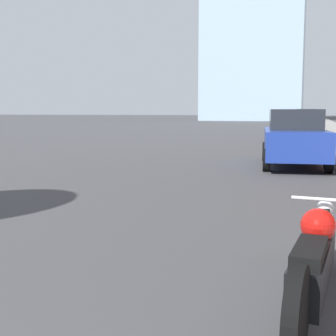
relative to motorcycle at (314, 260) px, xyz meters
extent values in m
cube|color=gray|center=(1.87, 35.04, -0.31)|extent=(2.47, 240.00, 0.15)
cylinder|color=black|center=(0.10, 0.93, -0.06)|extent=(0.17, 0.65, 0.65)
cylinder|color=black|center=(-0.11, -0.99, -0.06)|extent=(0.17, 0.65, 0.65)
cube|color=black|center=(0.00, -0.03, -0.04)|extent=(0.40, 1.49, 0.33)
sphere|color=red|center=(0.03, 0.26, 0.23)|extent=(0.30, 0.30, 0.30)
cube|color=black|center=(-0.04, -0.35, 0.17)|extent=(0.29, 0.69, 0.10)
sphere|color=silver|center=(0.10, 0.96, 0.25)|extent=(0.16, 0.16, 0.16)
cylinder|color=silver|center=(0.09, 0.82, 0.36)|extent=(0.62, 0.10, 0.04)
cube|color=#1E3899|center=(-0.50, 10.15, 0.31)|extent=(2.09, 4.43, 0.77)
cube|color=#23282D|center=(-0.50, 10.15, 0.98)|extent=(1.62, 2.19, 0.58)
cylinder|color=black|center=(-1.42, 11.39, -0.08)|extent=(0.26, 0.63, 0.61)
cylinder|color=black|center=(0.15, 11.55, -0.08)|extent=(0.26, 0.63, 0.61)
cylinder|color=black|center=(-1.16, 8.75, -0.08)|extent=(0.26, 0.63, 0.61)
cylinder|color=black|center=(0.42, 8.91, -0.08)|extent=(0.26, 0.63, 0.61)
cube|color=black|center=(-0.50, 22.01, 0.23)|extent=(1.99, 4.63, 0.60)
cube|color=#23282D|center=(-0.50, 22.01, 0.81)|extent=(1.58, 2.27, 0.56)
cylinder|color=black|center=(-1.19, 23.46, -0.07)|extent=(0.24, 0.63, 0.62)
cylinder|color=black|center=(0.40, 23.35, -0.07)|extent=(0.24, 0.63, 0.62)
cylinder|color=black|center=(-1.39, 20.66, -0.07)|extent=(0.24, 0.63, 0.62)
cylinder|color=black|center=(0.20, 20.55, -0.07)|extent=(0.24, 0.63, 0.62)
cube|color=silver|center=(-0.45, 32.84, 0.31)|extent=(1.91, 4.01, 0.75)
cube|color=#23282D|center=(-0.45, 32.84, 1.04)|extent=(1.55, 1.96, 0.70)
cylinder|color=black|center=(-1.32, 34.01, -0.06)|extent=(0.23, 0.65, 0.64)
cylinder|color=black|center=(0.29, 34.09, -0.06)|extent=(0.23, 0.65, 0.64)
cylinder|color=black|center=(-1.19, 31.58, -0.06)|extent=(0.23, 0.65, 0.64)
cylinder|color=black|center=(0.42, 31.66, -0.06)|extent=(0.23, 0.65, 0.64)
cube|color=red|center=(-0.66, 45.59, 0.32)|extent=(1.98, 4.53, 0.73)
cube|color=#23282D|center=(-0.66, 45.59, 1.03)|extent=(1.58, 2.21, 0.68)
cylinder|color=black|center=(-1.39, 47.01, -0.04)|extent=(0.24, 0.70, 0.69)
cylinder|color=black|center=(0.23, 46.91, -0.04)|extent=(0.24, 0.70, 0.69)
cylinder|color=black|center=(-1.56, 44.27, -0.04)|extent=(0.24, 0.70, 0.69)
cylinder|color=black|center=(0.06, 44.17, -0.04)|extent=(0.24, 0.70, 0.69)
camera|label=1|loc=(-0.06, -3.90, 1.21)|focal=50.00mm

